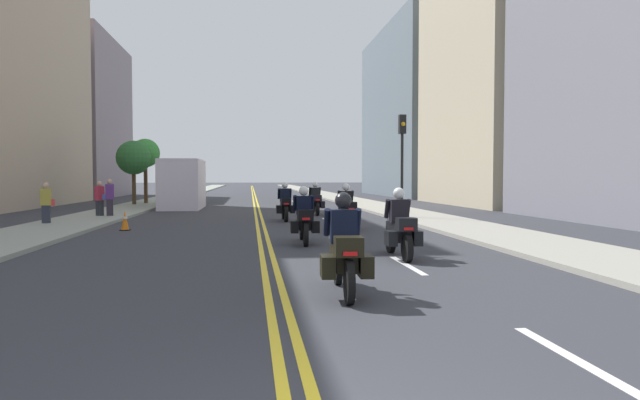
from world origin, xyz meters
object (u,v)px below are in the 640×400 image
Objects in this scene: motorcycle_1 at (400,229)px; parked_truck at (184,186)px; street_tree_1 at (145,154)px; motorcycle_2 at (304,220)px; motorcycle_5 at (315,201)px; motorcycle_4 at (285,205)px; pedestrian_0 at (100,199)px; street_tree_0 at (134,158)px; traffic_light_near at (402,147)px; pedestrian_2 at (110,198)px; motorcycle_0 at (344,252)px; pedestrian_1 at (46,204)px; traffic_cone_0 at (125,220)px; motorcycle_3 at (347,210)px.

motorcycle_1 is 22.41m from parked_truck.
street_tree_1 is at bearing 112.85° from motorcycle_1.
motorcycle_5 is (1.65, 11.38, 0.00)m from motorcycle_2.
motorcycle_1 is 0.99× the size of motorcycle_4.
pedestrian_0 is 10.73m from street_tree_0.
traffic_light_near is 12.91m from pedestrian_2.
motorcycle_0 is 0.33× the size of parked_truck.
motorcycle_0 is 0.99× the size of motorcycle_5.
pedestrian_1 reaches higher than motorcycle_4.
motorcycle_1 is 0.99× the size of motorcycle_5.
street_tree_0 is (-8.64, 20.79, 2.35)m from motorcycle_2.
pedestrian_2 reaches higher than motorcycle_1.
pedestrian_1 is 0.40× the size of street_tree_0.
motorcycle_0 is 0.97× the size of motorcycle_2.
motorcycle_0 is 18.15m from motorcycle_5.
traffic_cone_0 is (-7.54, 7.44, -0.30)m from motorcycle_1.
parked_truck reaches higher than motorcycle_3.
motorcycle_4 is 1.24× the size of pedestrian_2.
motorcycle_5 is 1.24× the size of pedestrian_2.
pedestrian_1 is at bearing -156.64° from motorcycle_5.
pedestrian_0 is at bearing 66.69° from pedestrian_1.
traffic_light_near is at bearing -47.41° from street_tree_1.
parked_truck is (3.34, -2.54, -1.72)m from street_tree_0.
street_tree_0 is 1.56m from street_tree_1.
parked_truck is at bearing 116.44° from motorcycle_4.
traffic_light_near reaches higher than motorcycle_5.
traffic_light_near is at bearing -4.05° from pedestrian_1.
pedestrian_1 is at bearing -173.81° from traffic_light_near.
motorcycle_2 is 10.99m from pedestrian_1.
street_tree_0 is at bearing -96.60° from pedestrian_2.
street_tree_0 is 0.95× the size of street_tree_1.
street_tree_0 reaches higher than traffic_cone_0.
motorcycle_4 is 5.54m from traffic_light_near.
motorcycle_2 is at bearing -90.37° from motorcycle_4.
motorcycle_5 is 5.34m from traffic_light_near.
motorcycle_2 is 11.50m from motorcycle_5.
traffic_light_near is (4.98, 0.06, 2.44)m from motorcycle_4.
parked_truck is at bearing 114.21° from motorcycle_3.
pedestrian_0 is (-2.32, 5.84, 0.50)m from traffic_cone_0.
motorcycle_4 is 3.87m from motorcycle_5.
street_tree_1 reaches higher than motorcycle_3.
motorcycle_2 is (0.04, 6.69, -0.01)m from motorcycle_0.
motorcycle_1 is 0.33× the size of parked_truck.
traffic_light_near is 18.70m from street_tree_0.
pedestrian_2 is at bearing 108.11° from traffic_cone_0.
motorcycle_3 is 1.03× the size of motorcycle_5.
motorcycle_3 is 0.52× the size of street_tree_1.
pedestrian_2 is (-9.21, -1.16, 0.24)m from motorcycle_5.
traffic_light_near reaches higher than motorcycle_1.
motorcycle_3 is 1.35× the size of pedestrian_0.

